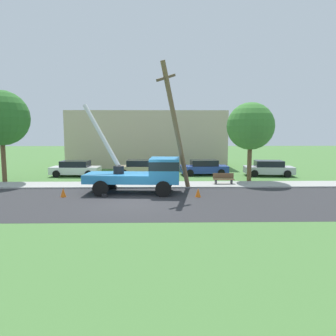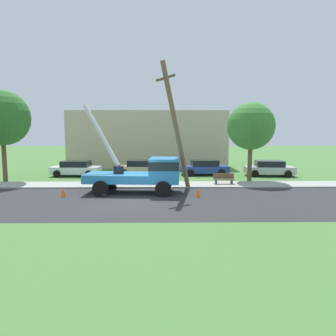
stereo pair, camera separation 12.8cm
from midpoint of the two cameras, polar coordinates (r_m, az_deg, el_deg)
ground_plane at (r=30.14m, az=-4.26°, el=-1.10°), size 120.00×120.00×0.00m
road_asphalt at (r=18.35m, az=-6.28°, el=-6.15°), size 80.00×8.51×0.01m
sidewalk_strip at (r=23.76m, az=-5.10°, el=-3.08°), size 80.00×2.58×0.10m
utility_truck at (r=20.64m, az=-4.36°, el=-0.74°), size 6.75×3.21×5.98m
leaning_utility_pole at (r=21.24m, az=1.28°, el=7.66°), size 2.49×2.78×8.65m
traffic_cone_ahead at (r=19.54m, az=5.36°, el=-4.52°), size 0.36×0.36×0.56m
traffic_cone_behind at (r=20.56m, az=-18.87°, el=-4.30°), size 0.36×0.36×0.56m
parked_sedan_white at (r=29.78m, az=-16.75°, el=-0.07°), size 4.49×2.17×1.42m
parked_sedan_tan at (r=29.26m, az=-5.19°, el=0.07°), size 4.44×2.09×1.42m
parked_sedan_blue at (r=29.51m, az=6.49°, el=0.11°), size 4.51×2.20×1.42m
parked_sedan_silver at (r=30.16m, az=17.89°, el=-0.03°), size 4.56×2.30×1.42m
park_bench at (r=24.16m, az=10.02°, el=-2.00°), size 1.60×0.45×0.90m
roadside_tree_near at (r=28.39m, az=-28.46°, el=8.06°), size 4.41×4.41×7.37m
roadside_tree_far at (r=26.39m, az=14.78°, el=7.40°), size 3.86×3.86×6.45m
lowrise_building_backdrop at (r=37.23m, az=-3.84°, el=5.33°), size 18.00×6.00×6.40m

